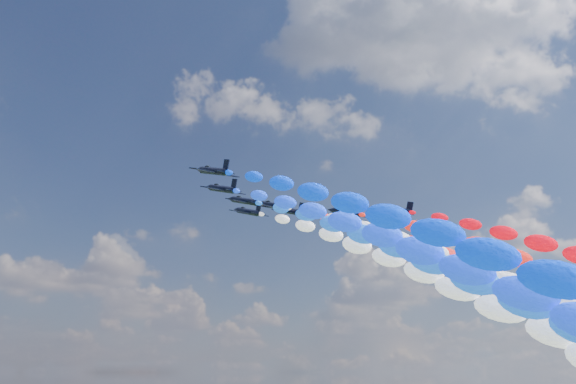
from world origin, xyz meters
TOP-DOWN VIEW (x-y plane):
  - jet_0 at (-26.58, -5.30)m, footprint 10.26×13.77m
  - trail_0 at (-26.58, -62.97)m, footprint 6.47×111.09m
  - jet_1 at (-17.56, 5.00)m, footprint 10.08×13.64m
  - trail_1 at (-17.56, -52.67)m, footprint 6.47×111.09m
  - jet_2 at (-7.38, 10.71)m, footprint 10.27×13.78m
  - trail_2 at (-7.38, -46.96)m, footprint 6.47×111.09m
  - jet_3 at (0.55, 10.08)m, footprint 10.27×13.78m
  - trail_3 at (0.55, -47.59)m, footprint 6.47×111.09m
  - jet_4 at (-0.30, 19.16)m, footprint 10.51×13.95m
  - trail_4 at (-0.30, -38.51)m, footprint 6.47×111.09m
  - jet_5 at (7.25, 12.07)m, footprint 10.62×14.03m
  - trail_5 at (7.25, -45.60)m, footprint 6.47×111.09m
  - jet_6 at (18.86, 4.31)m, footprint 10.34×13.83m
  - jet_7 at (26.26, -4.93)m, footprint 10.18×13.71m

SIDE VIEW (x-z plane):
  - trail_0 at x=-26.58m, z-range 50.94..105.62m
  - trail_1 at x=-17.56m, z-range 50.94..105.62m
  - trail_2 at x=-7.38m, z-range 50.94..105.62m
  - trail_3 at x=0.55m, z-range 50.94..105.62m
  - trail_4 at x=-0.30m, z-range 50.94..105.62m
  - trail_5 at x=7.25m, z-range 50.94..105.62m
  - jet_0 at x=-26.58m, z-range 100.72..107.10m
  - jet_1 at x=-17.56m, z-range 100.72..107.10m
  - jet_2 at x=-7.38m, z-range 100.72..107.10m
  - jet_3 at x=0.55m, z-range 100.72..107.10m
  - jet_4 at x=-0.30m, z-range 100.72..107.10m
  - jet_5 at x=7.25m, z-range 100.72..107.10m
  - jet_6 at x=18.86m, z-range 100.72..107.10m
  - jet_7 at x=26.26m, z-range 100.72..107.10m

